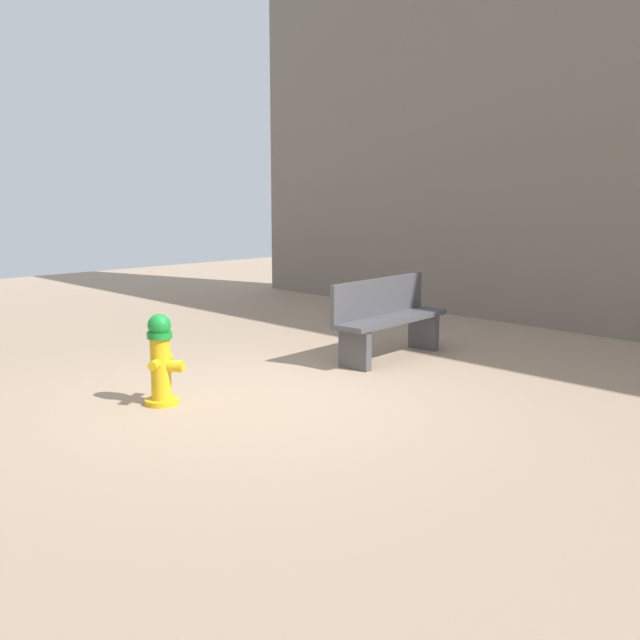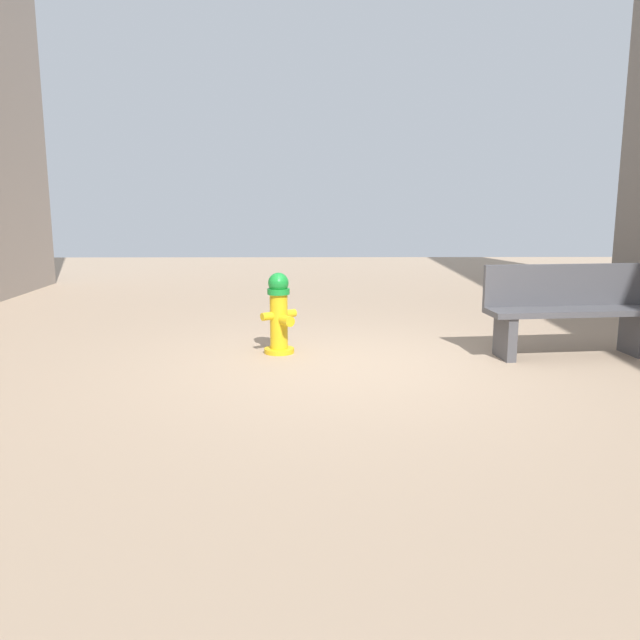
# 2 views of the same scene
# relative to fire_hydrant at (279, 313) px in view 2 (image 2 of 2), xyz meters

# --- Properties ---
(ground_plane) EXTENTS (23.40, 23.40, 0.00)m
(ground_plane) POSITION_rel_fire_hydrant_xyz_m (-0.78, 0.56, -0.43)
(ground_plane) COLOR tan
(fire_hydrant) EXTENTS (0.38, 0.38, 0.86)m
(fire_hydrant) POSITION_rel_fire_hydrant_xyz_m (0.00, 0.00, 0.00)
(fire_hydrant) COLOR gold
(fire_hydrant) RESTS_ON ground_plane
(bench_near) EXTENTS (1.80, 0.63, 0.95)m
(bench_near) POSITION_rel_fire_hydrant_xyz_m (-3.04, 0.12, 0.07)
(bench_near) COLOR #4C4C51
(bench_near) RESTS_ON ground_plane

